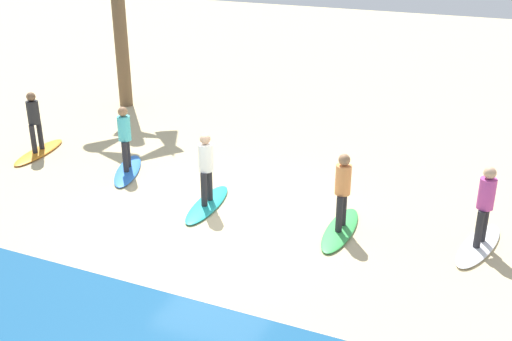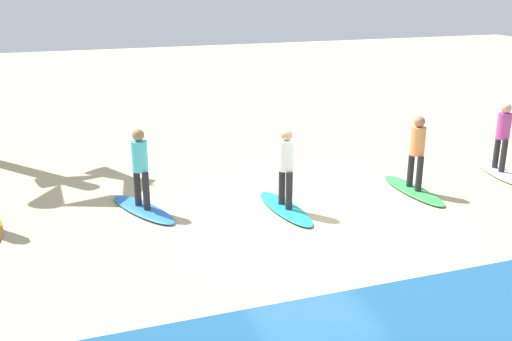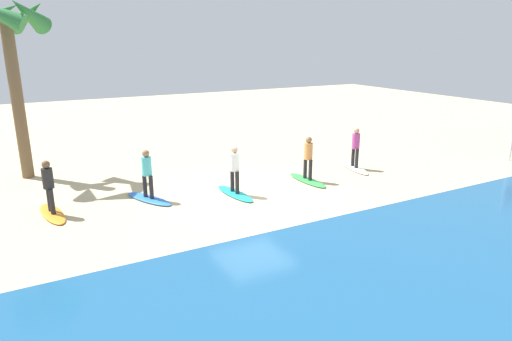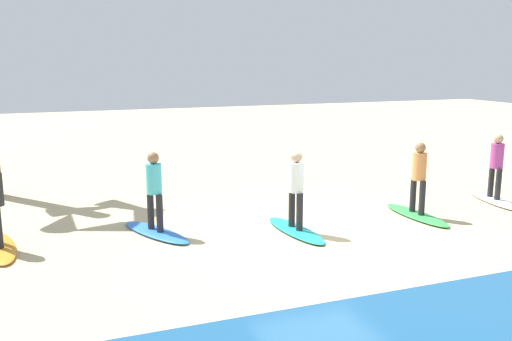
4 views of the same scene
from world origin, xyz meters
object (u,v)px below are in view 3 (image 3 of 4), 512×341
(surfboard_teal, at_px, (235,193))
(palm_tree, at_px, (7,32))
(surfboard_white, at_px, (354,168))
(surfer_white, at_px, (356,145))
(surfboard_blue, at_px, (149,199))
(surfer_teal, at_px, (235,166))
(surfer_blue, at_px, (147,170))
(surfer_orange, at_px, (48,183))
(surfboard_green, at_px, (307,180))
(surfer_green, at_px, (308,155))
(surfboard_orange, at_px, (52,214))

(surfboard_teal, distance_m, palm_tree, 9.99)
(surfboard_white, distance_m, surfboard_teal, 5.81)
(surfer_white, bearing_deg, surfboard_blue, -2.48)
(surfer_white, xyz_separation_m, surfer_teal, (5.79, 0.53, 0.00))
(surfboard_teal, relative_size, surfer_teal, 1.28)
(surfboard_white, xyz_separation_m, surfer_white, (0.00, 0.00, 0.99))
(surfer_blue, xyz_separation_m, surfer_orange, (2.97, -0.10, 0.00))
(surfboard_green, relative_size, surfer_blue, 1.28)
(surfboard_white, relative_size, surfer_blue, 1.28)
(palm_tree, bearing_deg, surfer_white, 156.40)
(surfer_green, relative_size, surfboard_teal, 0.78)
(surfboard_green, xyz_separation_m, palm_tree, (9.25, -5.69, 5.37))
(surfboard_green, bearing_deg, surfer_blue, -100.12)
(surfer_orange, bearing_deg, surfer_green, 173.90)
(surfboard_orange, bearing_deg, surfboard_teal, 72.07)
(surfboard_blue, xyz_separation_m, surfer_orange, (2.97, -0.10, 0.99))
(surfboard_green, relative_size, surfer_orange, 1.28)
(surfer_white, relative_size, surfboard_teal, 0.78)
(surfer_green, xyz_separation_m, surfboard_blue, (5.85, -0.84, -0.99))
(surfer_blue, xyz_separation_m, palm_tree, (3.40, -4.85, 4.37))
(surfboard_blue, bearing_deg, surfboard_orange, -115.97)
(palm_tree, bearing_deg, surfer_teal, 136.97)
(surfer_green, height_order, surfboard_teal, surfer_green)
(surfer_white, relative_size, surfer_blue, 1.00)
(palm_tree, bearing_deg, surfboard_green, 148.39)
(surfboard_green, bearing_deg, surfboard_teal, -90.84)
(surfboard_blue, bearing_deg, surfboard_white, 63.46)
(surfboard_white, relative_size, surfer_orange, 1.28)
(surfboard_orange, relative_size, surfer_orange, 1.28)
(surfboard_white, distance_m, palm_tree, 14.10)
(surfboard_teal, height_order, surfboard_orange, same)
(surfboard_teal, xyz_separation_m, surfer_teal, (0.00, 0.00, 0.99))
(surfboard_blue, height_order, palm_tree, palm_tree)
(surfboard_orange, height_order, palm_tree, palm_tree)
(surfboard_blue, distance_m, palm_tree, 7.99)
(surfboard_teal, xyz_separation_m, palm_tree, (6.16, -5.75, 5.37))
(surfboard_orange, xyz_separation_m, surfer_orange, (0.00, 0.00, 0.99))
(surfboard_white, distance_m, surfer_orange, 11.57)
(surfer_green, relative_size, surfer_teal, 1.00)
(surfboard_orange, xyz_separation_m, palm_tree, (0.43, -4.75, 5.37))
(surfboard_blue, bearing_deg, surfboard_teal, 47.86)
(surfboard_green, height_order, surfer_orange, surfer_orange)
(surfboard_white, bearing_deg, surfboard_orange, -80.32)
(surfer_blue, bearing_deg, surfer_teal, 161.93)
(surfboard_blue, relative_size, surfboard_orange, 1.00)
(surfboard_white, bearing_deg, surfer_teal, -72.73)
(surfer_blue, bearing_deg, surfboard_white, 177.52)
(surfer_white, distance_m, surfboard_orange, 11.57)
(surfer_green, relative_size, surfboard_blue, 0.78)
(surfer_orange, relative_size, palm_tree, 0.24)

